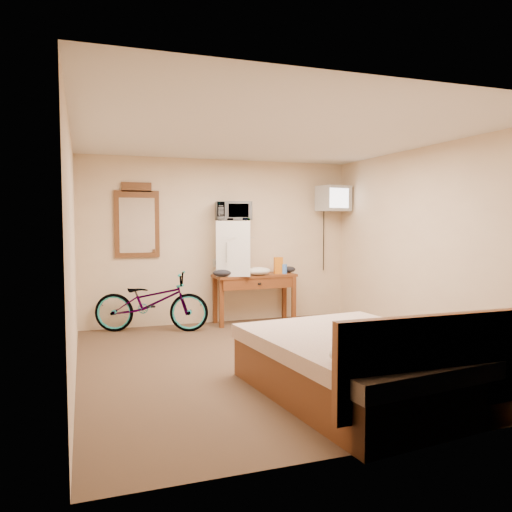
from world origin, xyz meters
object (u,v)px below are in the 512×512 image
Objects in this scene: crt_television at (333,199)px; bicycle at (152,302)px; mini_fridge at (234,248)px; bed at (365,365)px; blue_cup at (284,269)px; microwave at (233,211)px; desk at (255,283)px; wall_mirror at (137,221)px.

bicycle is (-2.90, -0.08, -1.50)m from crt_television.
mini_fridge reaches higher than bed.
blue_cup is 0.24× the size of crt_television.
bicycle is at bearing -166.49° from microwave.
crt_television is (0.86, 0.04, 1.10)m from blue_cup.
bed is at bearing -100.26° from blue_cup.
wall_mirror reaches higher than desk.
microwave is 3.55× the size of blue_cup.
wall_mirror is at bearing 170.18° from mini_fridge.
blue_cup is at bearing 79.74° from bed.
wall_mirror reaches higher than blue_cup.
desk is 1.86m from crt_television.
crt_television is at bearing 2.64° from blue_cup.
microwave reaches higher than bicycle.
blue_cup is (0.47, -0.02, 0.20)m from desk.
desk is 1.98m from wall_mirror.
microwave is at bearing 176.44° from blue_cup.
bicycle is (-1.57, -0.06, -0.20)m from desk.
blue_cup is at bearing -177.36° from crt_television.
blue_cup reaches higher than bicycle.
crt_television is (1.66, -0.01, 0.21)m from microwave.
wall_mirror is at bearing 113.55° from bed.
bicycle is 3.61m from bed.
microwave is at bearing -67.55° from bicycle.
crt_television is 0.38× the size of bicycle.
desk is at bearing -69.51° from bicycle.
blue_cup is at bearing -70.58° from bicycle.
desk is 0.55× the size of bed.
wall_mirror is 1.20m from bicycle.
bicycle is at bearing -177.83° from desk.
desk is at bearing -179.17° from crt_television.
blue_cup is 2.33m from wall_mirror.
crt_television is at bearing 9.02° from microwave.
bed is at bearing -86.66° from mini_fridge.
bicycle is at bearing -65.56° from wall_mirror.
bed is at bearing -92.28° from desk.
wall_mirror is (-1.39, 0.24, 0.40)m from mini_fridge.
crt_television is at bearing -0.36° from mini_fridge.
bicycle is at bearing -178.44° from crt_television.
crt_television is 3.08m from wall_mirror.
crt_television is 4.04m from bed.
desk is 2.08× the size of crt_television.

